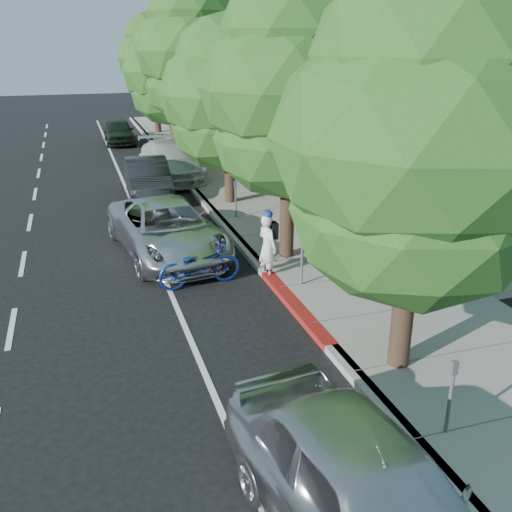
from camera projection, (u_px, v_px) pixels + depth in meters
name	position (u px, v px, depth m)	size (l,w,h in m)	color
ground	(312.00, 329.00, 12.31)	(120.00, 120.00, 0.00)	black
sidewalk	(284.00, 215.00, 20.06)	(4.60, 56.00, 0.15)	gray
curb	(220.00, 220.00, 19.41)	(0.30, 56.00, 0.15)	#9E998E
curb_red_segment	(295.00, 306.00, 13.18)	(0.32, 4.00, 0.15)	maroon
storefront_building	(349.00, 87.00, 29.81)	(10.00, 36.00, 7.00)	beige
street_tree_0	(420.00, 144.00, 9.27)	(5.00, 5.00, 7.13)	black
street_tree_1	(290.00, 92.00, 14.49)	(4.69, 4.69, 7.50)	black
street_tree_2	(229.00, 95.00, 20.04)	(4.97, 4.97, 6.78)	black
street_tree_3	(192.00, 53.00, 24.94)	(5.06, 5.06, 8.48)	black
street_tree_4	(171.00, 72.00, 30.66)	(5.26, 5.26, 7.13)	black
street_tree_5	(154.00, 60.00, 35.84)	(4.64, 4.64, 7.52)	black
cyclist	(267.00, 247.00, 14.68)	(0.62, 0.41, 1.71)	white
bicycle	(200.00, 265.00, 14.28)	(0.74, 2.13, 1.12)	navy
silver_suv	(167.00, 229.00, 16.32)	(2.54, 5.50, 1.53)	silver
dark_sedan	(148.00, 178.00, 22.35)	(1.58, 4.54, 1.50)	black
white_pickup	(170.00, 161.00, 25.24)	(2.25, 5.52, 1.60)	silver
dark_suv_far	(119.00, 131.00, 33.91)	(1.69, 4.19, 1.43)	black
near_car_a	(367.00, 499.00, 6.65)	(1.98, 4.91, 1.67)	#B7B8BD
pedestrian	(322.00, 200.00, 18.45)	(0.80, 0.62, 1.64)	black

